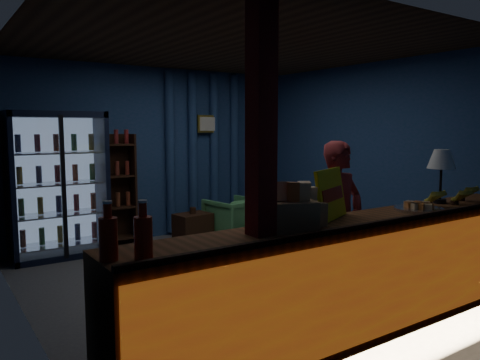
# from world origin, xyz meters

# --- Properties ---
(ground) EXTENTS (4.60, 4.60, 0.00)m
(ground) POSITION_xyz_m (0.00, 0.00, 0.00)
(ground) COLOR #515154
(ground) RESTS_ON ground
(room_walls) EXTENTS (4.60, 4.60, 4.60)m
(room_walls) POSITION_xyz_m (0.00, 0.00, 1.57)
(room_walls) COLOR navy
(room_walls) RESTS_ON ground
(counter) EXTENTS (4.40, 0.57, 0.99)m
(counter) POSITION_xyz_m (0.00, -1.91, 0.48)
(counter) COLOR brown
(counter) RESTS_ON ground
(support_post) EXTENTS (0.16, 0.16, 2.60)m
(support_post) POSITION_xyz_m (-1.05, -1.90, 1.30)
(support_post) COLOR maroon
(support_post) RESTS_ON ground
(beverage_cooler) EXTENTS (1.20, 0.62, 1.90)m
(beverage_cooler) POSITION_xyz_m (-1.55, 1.92, 0.93)
(beverage_cooler) COLOR black
(beverage_cooler) RESTS_ON ground
(bottle_shelf) EXTENTS (0.50, 0.28, 1.60)m
(bottle_shelf) POSITION_xyz_m (-0.70, 2.06, 0.79)
(bottle_shelf) COLOR #331810
(bottle_shelf) RESTS_ON ground
(curtain_folds) EXTENTS (1.74, 0.14, 2.50)m
(curtain_folds) POSITION_xyz_m (1.00, 2.14, 1.30)
(curtain_folds) COLOR navy
(curtain_folds) RESTS_ON room_walls
(framed_picture) EXTENTS (0.36, 0.04, 0.28)m
(framed_picture) POSITION_xyz_m (0.85, 2.10, 1.75)
(framed_picture) COLOR gold
(framed_picture) RESTS_ON room_walls
(shopkeeper) EXTENTS (0.61, 0.43, 1.57)m
(shopkeeper) POSITION_xyz_m (0.35, -1.30, 0.78)
(shopkeeper) COLOR maroon
(shopkeeper) RESTS_ON ground
(green_chair) EXTENTS (0.79, 0.81, 0.65)m
(green_chair) POSITION_xyz_m (0.82, 1.29, 0.33)
(green_chair) COLOR #50A05A
(green_chair) RESTS_ON ground
(side_table) EXTENTS (0.54, 0.42, 0.55)m
(side_table) POSITION_xyz_m (0.20, 1.42, 0.23)
(side_table) COLOR #331810
(side_table) RESTS_ON ground
(yellow_sign) EXTENTS (0.51, 0.31, 0.41)m
(yellow_sign) POSITION_xyz_m (-0.24, -1.76, 1.16)
(yellow_sign) COLOR yellow
(yellow_sign) RESTS_ON counter
(soda_bottles) EXTENTS (0.28, 0.19, 0.34)m
(soda_bottles) POSITION_xyz_m (-2.05, -1.97, 1.09)
(soda_bottles) COLOR #AA200B
(soda_bottles) RESTS_ON counter
(snack_box_left) EXTENTS (0.42, 0.38, 0.36)m
(snack_box_left) POSITION_xyz_m (-0.77, -1.91, 1.08)
(snack_box_left) COLOR olive
(snack_box_left) RESTS_ON counter
(snack_box_centre) EXTENTS (0.31, 0.28, 0.29)m
(snack_box_centre) POSITION_xyz_m (-0.58, -1.83, 1.05)
(snack_box_centre) COLOR olive
(snack_box_centre) RESTS_ON counter
(pastry_tray) EXTENTS (0.44, 0.44, 0.07)m
(pastry_tray) POSITION_xyz_m (0.71, -1.93, 0.97)
(pastry_tray) COLOR silver
(pastry_tray) RESTS_ON counter
(banana_bunches) EXTENTS (0.82, 0.31, 0.18)m
(banana_bunches) POSITION_xyz_m (1.28, -1.90, 1.04)
(banana_bunches) COLOR gold
(banana_bunches) RESTS_ON counter
(table_lamp) EXTENTS (0.27, 0.27, 0.53)m
(table_lamp) POSITION_xyz_m (1.23, -1.80, 1.37)
(table_lamp) COLOR black
(table_lamp) RESTS_ON counter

